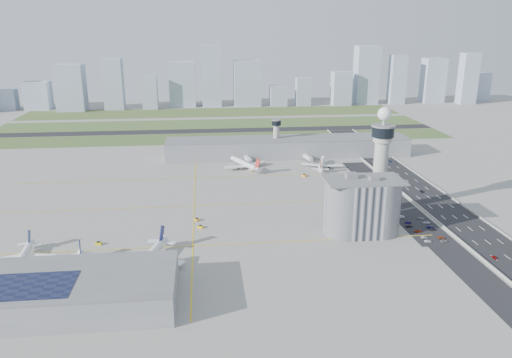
{
  "coord_description": "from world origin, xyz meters",
  "views": [
    {
      "loc": [
        -32.71,
        -269.08,
        110.24
      ],
      "look_at": [
        0.0,
        35.0,
        15.0
      ],
      "focal_mm": 35.0,
      "sensor_mm": 36.0,
      "label": 1
    }
  ],
  "objects": [
    {
      "name": "skyline_bldg_4",
      "position": [
        -204.47,
        415.19,
        30.18
      ],
      "size": [
        35.81,
        28.65,
        60.36
      ],
      "primitive_type": "cube",
      "color": "#9EADC1",
      "rests_on": "ground"
    },
    {
      "name": "skyline_bldg_3",
      "position": [
        -252.58,
        431.35,
        18.47
      ],
      "size": [
        32.3,
        25.84,
        36.93
      ],
      "primitive_type": "cube",
      "color": "#9EADC1",
      "rests_on": "ground"
    },
    {
      "name": "secondary_tower",
      "position": [
        30.0,
        150.0,
        18.8
      ],
      "size": [
        8.6,
        8.6,
        31.9
      ],
      "color": "#ADAAA5",
      "rests_on": "ground"
    },
    {
      "name": "skyline_bldg_8",
      "position": [
        -19.42,
        431.56,
        41.69
      ],
      "size": [
        26.33,
        21.06,
        83.39
      ],
      "primitive_type": "cube",
      "color": "#9EADC1",
      "rests_on": "ground"
    },
    {
      "name": "tug_1",
      "position": [
        -74.09,
        -38.1,
        0.93
      ],
      "size": [
        3.45,
        3.85,
        1.85
      ],
      "primitive_type": null,
      "rotation": [
        0.0,
        0.0,
        -0.5
      ],
      "color": "#D3C200",
      "rests_on": "ground"
    },
    {
      "name": "car_lot_5",
      "position": [
        82.9,
        -3.52,
        0.65
      ],
      "size": [
        4.06,
        1.85,
        1.29
      ],
      "primitive_type": "imported",
      "rotation": [
        0.0,
        0.0,
        1.7
      ],
      "color": "#BABBC4",
      "rests_on": "ground"
    },
    {
      "name": "car_hw_2",
      "position": [
        121.56,
        118.97,
        0.58
      ],
      "size": [
        2.38,
        4.38,
        1.17
      ],
      "primitive_type": "imported",
      "rotation": [
        0.0,
        0.0,
        0.11
      ],
      "color": "navy",
      "rests_on": "ground"
    },
    {
      "name": "barrier_right",
      "position": [
        129.0,
        0.0,
        0.6
      ],
      "size": [
        0.6,
        500.0,
        1.2
      ],
      "primitive_type": "cube",
      "color": "#9E9E99",
      "rests_on": "ground"
    },
    {
      "name": "ground",
      "position": [
        0.0,
        0.0,
        0.0
      ],
      "size": [
        1000.0,
        1000.0,
        0.0
      ],
      "primitive_type": "plane",
      "color": "#9D9A92"
    },
    {
      "name": "airplane_near_a",
      "position": [
        -121.34,
        -40.34,
        5.02
      ],
      "size": [
        33.28,
        38.2,
        10.04
      ],
      "primitive_type": null,
      "rotation": [
        0.0,
        0.0,
        -1.49
      ],
      "color": "white",
      "rests_on": "ground"
    },
    {
      "name": "skyline_bldg_14",
      "position": [
        244.74,
        426.38,
        34.37
      ],
      "size": [
        21.59,
        17.28,
        68.75
      ],
      "primitive_type": "cube",
      "color": "#9EADC1",
      "rests_on": "ground"
    },
    {
      "name": "car_hw_4",
      "position": [
        109.17,
        178.67,
        0.62
      ],
      "size": [
        2.07,
        3.85,
        1.24
      ],
      "primitive_type": "imported",
      "rotation": [
        0.0,
        0.0,
        -0.17
      ],
      "color": "slate",
      "rests_on": "ground"
    },
    {
      "name": "skyline_bldg_7",
      "position": [
        -59.44,
        436.89,
        30.61
      ],
      "size": [
        35.76,
        28.61,
        61.22
      ],
      "primitive_type": "cube",
      "color": "#9EADC1",
      "rests_on": "ground"
    },
    {
      "name": "car_lot_0",
      "position": [
        83.45,
        -38.64,
        0.64
      ],
      "size": [
        3.77,
        1.54,
        1.28
      ],
      "primitive_type": "imported",
      "rotation": [
        0.0,
        0.0,
        1.58
      ],
      "color": "white",
      "rests_on": "ground"
    },
    {
      "name": "taxiway_line_v",
      "position": [
        -40.0,
        30.0,
        0.01
      ],
      "size": [
        0.6,
        260.0,
        0.01
      ],
      "primitive_type": "cube",
      "color": "yellow",
      "rests_on": "ground"
    },
    {
      "name": "near_terminal",
      "position": [
        -88.07,
        -82.02,
        6.43
      ],
      "size": [
        84.0,
        42.0,
        13.0
      ],
      "color": "gray",
      "rests_on": "ground"
    },
    {
      "name": "car_lot_4",
      "position": [
        83.44,
        -12.47,
        0.64
      ],
      "size": [
        3.87,
        1.76,
        1.29
      ],
      "primitive_type": "imported",
      "rotation": [
        0.0,
        0.0,
        1.64
      ],
      "color": "navy",
      "rests_on": "ground"
    },
    {
      "name": "airplane_far_a",
      "position": [
        -0.32,
        113.46,
        6.14
      ],
      "size": [
        52.33,
        55.52,
        12.29
      ],
      "primitive_type": null,
      "rotation": [
        0.0,
        0.0,
        2.01
      ],
      "color": "white",
      "rests_on": "ground"
    },
    {
      "name": "car_lot_10",
      "position": [
        93.58,
        -14.12,
        0.62
      ],
      "size": [
        4.5,
        2.09,
        1.25
      ],
      "primitive_type": "imported",
      "rotation": [
        0.0,
        0.0,
        1.57
      ],
      "color": "silver",
      "rests_on": "ground"
    },
    {
      "name": "tug_0",
      "position": [
        -89.13,
        -23.17,
        0.92
      ],
      "size": [
        3.45,
        2.61,
        1.84
      ],
      "primitive_type": null,
      "rotation": [
        0.0,
        0.0,
        1.42
      ],
      "color": "yellow",
      "rests_on": "ground"
    },
    {
      "name": "car_lot_8",
      "position": [
        93.12,
        -23.78,
        0.65
      ],
      "size": [
        3.91,
        1.82,
        1.3
      ],
      "primitive_type": "imported",
      "rotation": [
        0.0,
        0.0,
        1.49
      ],
      "color": "black",
      "rests_on": "ground"
    },
    {
      "name": "grass_strip_0",
      "position": [
        -20.0,
        225.0,
        0.04
      ],
      "size": [
        480.0,
        50.0,
        0.08
      ],
      "primitive_type": "cube",
      "color": "#415D2C",
      "rests_on": "ground"
    },
    {
      "name": "airplane_near_c",
      "position": [
        -61.26,
        -49.27,
        6.11
      ],
      "size": [
        48.63,
        52.88,
        12.23
      ],
      "primitive_type": null,
      "rotation": [
        0.0,
        0.0,
        -1.88
      ],
      "color": "white",
      "rests_on": "ground"
    },
    {
      "name": "jet_bridge_near_2",
      "position": [
        -53.0,
        -61.0,
        2.85
      ],
      "size": [
        5.39,
        14.31,
        5.7
      ],
      "primitive_type": null,
      "rotation": [
        0.0,
        0.0,
        1.4
      ],
      "color": "silver",
      "rests_on": "ground"
    },
    {
      "name": "airplane_near_b",
      "position": [
        -91.11,
        -55.22,
        4.95
      ],
      "size": [
        36.28,
        40.46,
        9.9
      ],
      "primitive_type": null,
      "rotation": [
        0.0,
        0.0,
        -1.38
      ],
      "color": "white",
      "rests_on": "ground"
    },
    {
      "name": "admin_building",
      "position": [
        51.99,
        -22.0,
        15.3
      ],
      "size": [
        42.0,
        24.0,
        33.5
      ],
      "color": "#B2B2B7",
      "rests_on": "ground"
    },
    {
      "name": "grass_strip_2",
      "position": [
        -20.0,
        380.0,
        0.04
      ],
      "size": [
        480.0,
        70.0,
        0.08
      ],
      "primitive_type": "cube",
      "color": "#465A2B",
      "rests_on": "ground"
    },
    {
      "name": "car_lot_11",
      "position": [
        93.39,
        -7.08,
        0.55
      ],
      "size": [
        3.87,
        1.78,
        1.1
      ],
      "primitive_type": "imported",
      "rotation": [
        0.0,
        0.0,
        1.64
      ],
      "color": "#979798",
      "rests_on": "ground"
    },
    {
      "name": "jet_bridge_near_1",
      "position": [
        -83.0,
        -61.0,
        2.85
      ],
      "size": [
        5.39,
        14.31,
        5.7
      ],
      "primitive_type": null,
      "rotation": [
        0.0,
        0.0,
        1.4
      ],
      "color": "silver",
      "rests_on": "ground"
    },
    {
      "name": "jet_bridge_far_1",
      "position": [
        52.0,
        132.0,
        2.85
      ],
      "size": [
        5.39,
        14.31,
        5.7
      ],
      "primitive_type": null,
      "rotation": [
        0.0,
        0.0,
        -1.4
      ],
      "color": "silver",
      "rests_on": "ground"
    },
    {
      "name": "skyline_bldg_12",
      "position": [
        162.17,
        421.29,
        23.44
      ],
      "size": [
        26.14,
        20.92,
        46.89
      ],
      "primitive_type": "cube",
      "color": "#9EADC1",
      "rests_on": "ground"
    },
    {
      "name": "car_hw_0",
      "position": [
        107.79,
        -60.49,
        0.59
      ],
      "size": [
        1.54,
        3.5,
        1.17
      ],
      "primitive_type": "imported",
      "rotation": [
        0.0,
        0.0,
        0.05
      ],
      "color": "maroon",
      "rests_on": "ground"
    },
    {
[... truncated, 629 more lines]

